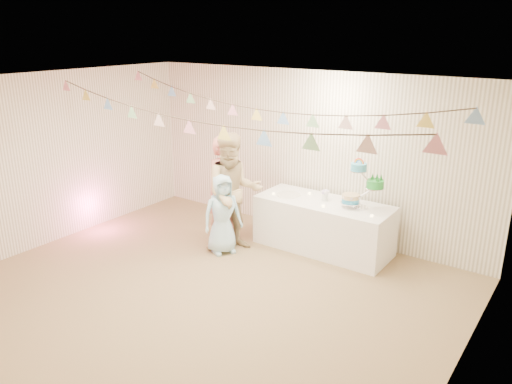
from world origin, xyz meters
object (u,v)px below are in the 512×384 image
Objects in this scene: table at (323,225)px; person_adult_b at (233,193)px; person_child at (222,214)px; person_adult_a at (225,190)px; cake_stand at (362,186)px.

person_adult_b is at bearing -145.44° from table.
person_adult_a is at bearing 61.54° from person_child.
person_adult_b reaches higher than person_child.
person_child is (-0.06, -0.19, -0.29)m from person_adult_b.
cake_stand is (0.55, 0.05, 0.71)m from table.
table is at bearing -49.21° from person_adult_a.
cake_stand is at bearing -30.47° from person_child.
table is 1.13× the size of person_adult_b.
cake_stand is 0.38× the size of person_adult_b.
person_adult_b reaches higher than person_adult_a.
cake_stand is 2.05m from person_child.
person_child reaches higher than table.
table is 1.44m from person_adult_b.
person_adult_b is 1.48× the size of person_child.
person_adult_b reaches higher than table.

